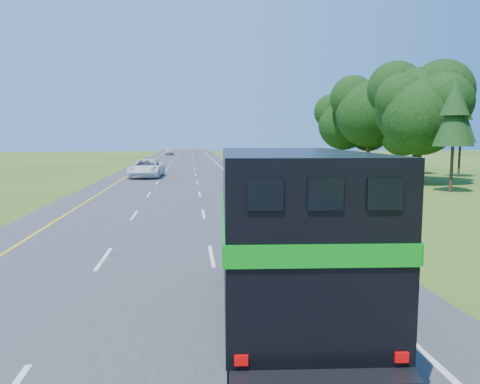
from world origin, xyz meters
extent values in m
cube|color=#38383A|center=(0.00, 50.00, 0.02)|extent=(15.00, 260.00, 0.04)
cube|color=yellow|center=(-5.50, 50.00, 0.04)|extent=(0.15, 260.00, 0.01)
cube|color=white|center=(5.50, 50.00, 0.04)|extent=(0.15, 260.00, 0.01)
cylinder|color=black|center=(2.27, 17.50, 0.63)|extent=(0.45, 1.20, 1.18)
cylinder|color=black|center=(4.52, 17.35, 0.63)|extent=(0.45, 1.20, 1.18)
cylinder|color=black|center=(1.92, 12.37, 0.63)|extent=(0.45, 1.20, 1.18)
cylinder|color=black|center=(4.17, 12.21, 0.63)|extent=(0.45, 1.20, 1.18)
cylinder|color=black|center=(1.83, 11.08, 0.63)|extent=(0.45, 1.20, 1.18)
cylinder|color=black|center=(4.08, 10.93, 0.63)|extent=(0.45, 1.20, 1.18)
cube|color=black|center=(3.16, 14.00, 0.76)|extent=(3.15, 8.73, 0.30)
cube|color=black|center=(3.39, 17.31, 1.93)|extent=(2.75, 2.10, 2.04)
cube|color=black|center=(3.46, 18.30, 2.46)|extent=(2.36, 0.23, 0.64)
cube|color=black|center=(3.11, 13.25, 2.38)|extent=(3.10, 6.38, 2.95)
cube|color=#089214|center=(2.90, 10.13, 2.53)|extent=(2.68, 0.23, 0.32)
cube|color=#089214|center=(1.75, 13.34, 2.53)|extent=(0.47, 6.21, 0.32)
cube|color=#089214|center=(4.47, 13.16, 2.53)|extent=(0.47, 6.21, 0.32)
cube|color=black|center=(2.10, 10.18, 3.37)|extent=(0.48, 0.08, 0.43)
cube|color=black|center=(2.90, 10.13, 3.37)|extent=(0.48, 0.08, 0.43)
cube|color=black|center=(3.70, 10.07, 3.37)|extent=(0.48, 0.08, 0.43)
cube|color=#B20505|center=(1.78, 10.21, 1.07)|extent=(0.20, 0.06, 0.15)
cube|color=#B20505|center=(4.02, 10.05, 1.07)|extent=(0.20, 0.06, 0.15)
imported|color=white|center=(-3.29, 53.12, 0.98)|extent=(3.50, 6.92, 1.88)
imported|color=silver|center=(-3.53, 117.34, 0.89)|extent=(2.36, 5.10, 1.69)
camera|label=1|loc=(1.09, 4.11, 4.12)|focal=35.00mm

